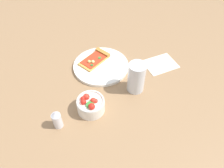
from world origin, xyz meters
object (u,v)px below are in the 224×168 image
Objects in this scene: pizza_slice_main at (95,59)px; salad_bowl at (91,105)px; paper_napkin at (161,64)px; soda_glass at (136,78)px; pepper_shaker at (57,120)px; plate at (101,66)px.

salad_bowl is at bearing -37.43° from pizza_slice_main.
soda_glass is at bearing -77.62° from paper_napkin.
soda_glass reaches higher than pepper_shaker.
soda_glass reaches higher than salad_bowl.
plate is 0.25m from salad_bowl.
plate is 3.28× the size of pepper_shaker.
plate is at bearing 118.56° from pepper_shaker.
pepper_shaker is at bearing -88.69° from paper_napkin.
soda_glass is 0.93× the size of paper_napkin.
pepper_shaker is (0.01, -0.56, 0.04)m from paper_napkin.
soda_glass is (0.25, 0.04, 0.04)m from pizza_slice_main.
soda_glass is (0.20, 0.04, 0.06)m from plate.
pepper_shaker is at bearing -95.11° from soda_glass.
pizza_slice_main is at bearing -129.92° from paper_napkin.
paper_napkin is (0.16, 0.24, -0.01)m from plate.
pepper_shaker is (0.17, -0.31, 0.03)m from plate.
pepper_shaker is at bearing -55.31° from pizza_slice_main.
salad_bowl is 0.73× the size of paper_napkin.
pizza_slice_main is 2.02× the size of pepper_shaker.
soda_glass reaches higher than plate.
pizza_slice_main is 0.32m from paper_napkin.
plate is 0.36m from pepper_shaker.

